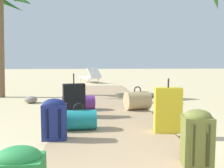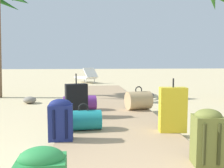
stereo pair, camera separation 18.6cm
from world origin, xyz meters
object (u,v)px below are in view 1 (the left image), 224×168
object	(u,v)px
backpack_olive	(197,137)
lounge_chair	(90,76)
backpack_navy	(54,118)
duffel_bag_teal	(79,120)
palm_tree_far_left	(0,1)
duffel_bag_purple	(78,103)
duffel_bag_tan	(137,100)
suitcase_black	(74,100)
suitcase_yellow	(168,110)

from	to	relation	value
backpack_olive	lounge_chair	bearing A→B (deg)	97.09
backpack_navy	lounge_chair	world-z (taller)	lounge_chair
duffel_bag_teal	palm_tree_far_left	world-z (taller)	palm_tree_far_left
lounge_chair	backpack_olive	bearing A→B (deg)	-82.91
duffel_bag_purple	lounge_chair	world-z (taller)	lounge_chair
backpack_olive	palm_tree_far_left	world-z (taller)	palm_tree_far_left
duffel_bag_tan	duffel_bag_purple	world-z (taller)	duffel_bag_tan
duffel_bag_teal	palm_tree_far_left	size ratio (longest dim) A/B	0.15
backpack_olive	duffel_bag_tan	bearing A→B (deg)	92.09
duffel_bag_teal	backpack_navy	bearing A→B (deg)	-122.35
suitcase_black	duffel_bag_purple	xyz separation A→B (m)	(0.04, 0.60, -0.15)
backpack_navy	lounge_chair	bearing A→B (deg)	88.36
backpack_olive	lounge_chair	world-z (taller)	lounge_chair
duffel_bag_tan	lounge_chair	size ratio (longest dim) A/B	0.36
duffel_bag_purple	palm_tree_far_left	distance (m)	4.62
duffel_bag_purple	backpack_olive	bearing A→B (deg)	-64.42
suitcase_yellow	duffel_bag_tan	bearing A→B (deg)	95.22
lounge_chair	suitcase_black	bearing A→B (deg)	-90.90
suitcase_yellow	duffel_bag_teal	xyz separation A→B (m)	(-1.31, 0.23, -0.18)
backpack_navy	duffel_bag_teal	xyz separation A→B (m)	(0.29, 0.46, -0.14)
backpack_navy	duffel_bag_purple	distance (m)	1.95
suitcase_black	backpack_navy	world-z (taller)	suitcase_black
duffel_bag_tan	suitcase_black	bearing A→B (deg)	-155.53
suitcase_black	palm_tree_far_left	size ratio (longest dim) A/B	0.22
suitcase_yellow	palm_tree_far_left	xyz separation A→B (m)	(-3.96, 4.42, 2.55)
duffel_bag_tan	suitcase_yellow	bearing A→B (deg)	-84.78
suitcase_yellow	backpack_olive	world-z (taller)	suitcase_yellow
suitcase_black	duffel_bag_purple	distance (m)	0.62
suitcase_yellow	lounge_chair	bearing A→B (deg)	98.28
suitcase_yellow	duffel_bag_purple	distance (m)	2.23
duffel_bag_tan	backpack_olive	distance (m)	2.86
duffel_bag_teal	duffel_bag_purple	bearing A→B (deg)	94.20
backpack_olive	duffel_bag_teal	xyz separation A→B (m)	(-1.26, 1.38, -0.15)
palm_tree_far_left	lounge_chair	xyz separation A→B (m)	(2.63, 4.74, -2.64)
suitcase_black	lounge_chair	distance (m)	8.06
suitcase_yellow	lounge_chair	world-z (taller)	suitcase_yellow
duffel_bag_tan	suitcase_black	size ratio (longest dim) A/B	0.73
duffel_bag_purple	suitcase_black	bearing A→B (deg)	-93.72
backpack_navy	duffel_bag_teal	world-z (taller)	backpack_navy
suitcase_black	suitcase_yellow	xyz separation A→B (m)	(1.46, -1.11, 0.02)
duffel_bag_teal	palm_tree_far_left	xyz separation A→B (m)	(-2.65, 4.20, 2.73)
suitcase_black	backpack_navy	distance (m)	1.35
duffel_bag_tan	palm_tree_far_left	xyz separation A→B (m)	(-3.81, 2.72, 2.69)
backpack_navy	lounge_chair	distance (m)	9.40
backpack_navy	palm_tree_far_left	world-z (taller)	palm_tree_far_left
duffel_bag_purple	duffel_bag_teal	bearing A→B (deg)	-85.80
backpack_navy	duffel_bag_teal	bearing A→B (deg)	57.65
backpack_navy	palm_tree_far_left	distance (m)	5.83
palm_tree_far_left	lounge_chair	size ratio (longest dim) A/B	2.21
suitcase_black	backpack_olive	size ratio (longest dim) A/B	1.42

